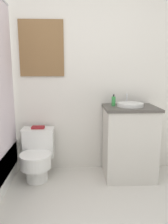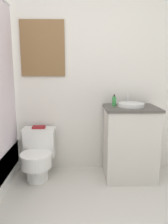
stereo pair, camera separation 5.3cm
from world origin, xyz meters
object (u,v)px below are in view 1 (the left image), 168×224
object	(u,v)px
soap_bottle	(114,101)
sink	(130,105)
toilet	(37,155)
book_on_tank	(38,127)

from	to	relation	value
soap_bottle	sink	bearing A→B (deg)	-12.28
toilet	sink	bearing A→B (deg)	1.13
toilet	book_on_tank	bearing A→B (deg)	90.00
toilet	book_on_tank	world-z (taller)	book_on_tank
sink	soap_bottle	size ratio (longest dim) A/B	2.53
toilet	sink	world-z (taller)	sink
soap_bottle	book_on_tank	bearing A→B (deg)	176.22
sink	book_on_tank	distance (m)	1.12
book_on_tank	sink	bearing A→B (deg)	-5.27
toilet	soap_bottle	size ratio (longest dim) A/B	4.33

